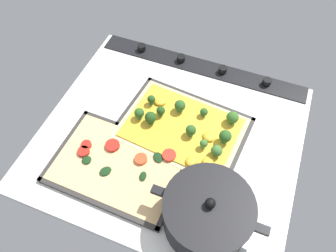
{
  "coord_description": "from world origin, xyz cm",
  "views": [
    {
      "loc": [
        -18.19,
        48.08,
        79.84
      ],
      "look_at": [
        0.36,
        0.64,
        5.42
      ],
      "focal_mm": 34.55,
      "sensor_mm": 36.0,
      "label": 1
    }
  ],
  "objects_px": {
    "veggie_pizza_back": "(118,163)",
    "cooking_pot": "(207,214)",
    "baking_tray_front": "(181,130)",
    "broccoli_pizza": "(184,127)",
    "baking_tray_back": "(118,166)"
  },
  "relations": [
    {
      "from": "baking_tray_back",
      "to": "cooking_pot",
      "type": "bearing_deg",
      "value": 167.64
    },
    {
      "from": "baking_tray_back",
      "to": "cooking_pot",
      "type": "relative_size",
      "value": 1.28
    },
    {
      "from": "veggie_pizza_back",
      "to": "cooking_pot",
      "type": "relative_size",
      "value": 1.19
    },
    {
      "from": "baking_tray_front",
      "to": "cooking_pot",
      "type": "relative_size",
      "value": 1.4
    },
    {
      "from": "baking_tray_front",
      "to": "cooking_pot",
      "type": "bearing_deg",
      "value": 122.25
    },
    {
      "from": "baking_tray_front",
      "to": "veggie_pizza_back",
      "type": "xyz_separation_m",
      "value": [
        0.12,
        0.17,
        0.01
      ]
    },
    {
      "from": "baking_tray_front",
      "to": "broccoli_pizza",
      "type": "bearing_deg",
      "value": -170.89
    },
    {
      "from": "veggie_pizza_back",
      "to": "cooking_pot",
      "type": "bearing_deg",
      "value": 166.98
    },
    {
      "from": "baking_tray_front",
      "to": "broccoli_pizza",
      "type": "relative_size",
      "value": 1.07
    },
    {
      "from": "broccoli_pizza",
      "to": "baking_tray_back",
      "type": "xyz_separation_m",
      "value": [
        0.13,
        0.18,
        -0.02
      ]
    },
    {
      "from": "baking_tray_front",
      "to": "baking_tray_back",
      "type": "xyz_separation_m",
      "value": [
        0.12,
        0.17,
        0.0
      ]
    },
    {
      "from": "cooking_pot",
      "to": "baking_tray_front",
      "type": "bearing_deg",
      "value": -57.75
    },
    {
      "from": "broccoli_pizza",
      "to": "veggie_pizza_back",
      "type": "xyz_separation_m",
      "value": [
        0.13,
        0.17,
        -0.01
      ]
    },
    {
      "from": "baking_tray_back",
      "to": "veggie_pizza_back",
      "type": "relative_size",
      "value": 1.07
    },
    {
      "from": "baking_tray_front",
      "to": "veggie_pizza_back",
      "type": "height_order",
      "value": "veggie_pizza_back"
    }
  ]
}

